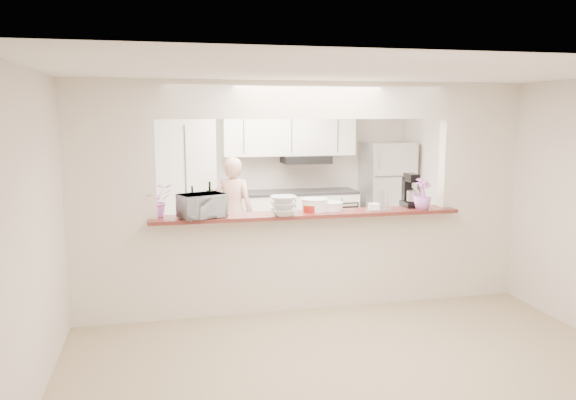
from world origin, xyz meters
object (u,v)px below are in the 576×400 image
object	(u,v)px
stand_mixer	(410,192)
person	(233,212)
refrigerator	(386,194)
toaster_oven	(202,206)

from	to	relation	value
stand_mixer	person	xyz separation A→B (m)	(-1.81, 1.90, -0.49)
refrigerator	toaster_oven	world-z (taller)	refrigerator
stand_mixer	person	distance (m)	2.67
toaster_oven	stand_mixer	xyz separation A→B (m)	(2.40, 0.16, 0.05)
toaster_oven	stand_mixer	size ratio (longest dim) A/B	1.16
person	stand_mixer	bearing A→B (deg)	154.54
person	toaster_oven	bearing A→B (deg)	95.07
refrigerator	toaster_oven	xyz separation A→B (m)	(-3.20, -2.75, 0.36)
refrigerator	toaster_oven	bearing A→B (deg)	-139.33
stand_mixer	person	size ratio (longest dim) A/B	0.25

